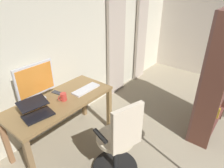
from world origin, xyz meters
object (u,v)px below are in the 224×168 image
object	(u,v)px
computer_monitor	(35,81)
mug_tea	(63,97)
computer_keyboard	(86,89)
cell_phone_face_up	(57,92)
office_chair	(119,144)
laptop	(36,111)
desk	(61,106)
bookshelf	(215,76)

from	to	relation	value
computer_monitor	mug_tea	xyz separation A→B (m)	(-0.19, 0.26, -0.22)
computer_keyboard	cell_phone_face_up	bearing A→B (deg)	-40.47
office_chair	mug_tea	bearing A→B (deg)	109.92
computer_keyboard	laptop	world-z (taller)	laptop
computer_keyboard	laptop	size ratio (longest dim) A/B	1.15
computer_keyboard	mug_tea	size ratio (longest dim) A/B	3.33
cell_phone_face_up	mug_tea	size ratio (longest dim) A/B	1.13
computer_keyboard	computer_monitor	bearing A→B (deg)	-27.54
desk	mug_tea	bearing A→B (deg)	110.79
desk	computer_keyboard	size ratio (longest dim) A/B	3.34
desk	office_chair	bearing A→B (deg)	93.84
mug_tea	bookshelf	distance (m)	2.11
laptop	bookshelf	distance (m)	2.42
desk	office_chair	world-z (taller)	office_chair
mug_tea	computer_monitor	bearing A→B (deg)	-53.67
computer_monitor	bookshelf	size ratio (longest dim) A/B	0.28
desk	mug_tea	world-z (taller)	mug_tea
computer_keyboard	cell_phone_face_up	distance (m)	0.40
laptop	bookshelf	xyz separation A→B (m)	(-1.96, 1.41, 0.12)
office_chair	computer_keyboard	world-z (taller)	office_chair
office_chair	computer_monitor	size ratio (longest dim) A/B	2.07
desk	laptop	bearing A→B (deg)	8.22
desk	computer_monitor	world-z (taller)	computer_monitor
cell_phone_face_up	mug_tea	distance (m)	0.24
computer_keyboard	bookshelf	world-z (taller)	bookshelf
office_chair	cell_phone_face_up	world-z (taller)	office_chair
desk	computer_keyboard	xyz separation A→B (m)	(-0.39, 0.09, 0.11)
office_chair	laptop	distance (m)	1.01
laptop	cell_phone_face_up	bearing A→B (deg)	-144.71
bookshelf	office_chair	bearing A→B (deg)	-19.68
mug_tea	desk	bearing A→B (deg)	-69.21
office_chair	computer_keyboard	bearing A→B (deg)	85.51
laptop	mug_tea	bearing A→B (deg)	-171.00
computer_keyboard	mug_tea	world-z (taller)	mug_tea
computer_keyboard	mug_tea	distance (m)	0.37
desk	cell_phone_face_up	world-z (taller)	cell_phone_face_up
desk	cell_phone_face_up	xyz separation A→B (m)	(-0.09, -0.17, 0.11)
desk	office_chair	xyz separation A→B (m)	(-0.06, 0.92, -0.16)
office_chair	computer_monitor	distance (m)	1.26
bookshelf	cell_phone_face_up	bearing A→B (deg)	-47.40
cell_phone_face_up	bookshelf	size ratio (longest dim) A/B	0.08
computer_monitor	desk	bearing A→B (deg)	129.64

